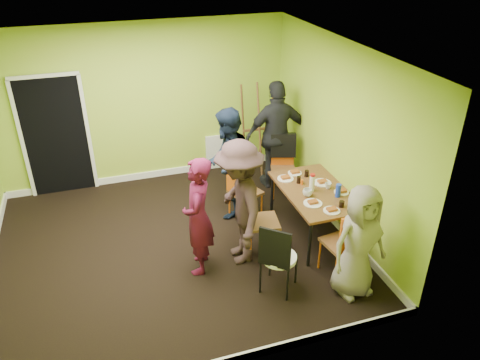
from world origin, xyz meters
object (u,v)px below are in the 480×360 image
object	(u,v)px
easel	(256,128)
person_back_end	(277,135)
chair_bentwood	(278,256)
orange_bottle	(302,182)
chair_left_far	(241,188)
person_left_near	(239,203)
thermos	(312,183)
person_left_far	(228,164)
blue_bottle	(338,191)
chair_left_near	(256,216)
dining_table	(315,193)
chair_back_end	(283,152)
chair_front_end	(345,240)
person_standing	(198,217)
person_front_end	(359,242)

from	to	relation	value
easel	person_back_end	bearing A→B (deg)	-77.73
chair_bentwood	orange_bottle	distance (m)	1.54
chair_left_far	person_left_near	distance (m)	1.00
thermos	person_left_far	bearing A→B (deg)	135.38
chair_left_far	blue_bottle	world-z (taller)	chair_left_far
person_left_near	chair_left_near	bearing A→B (deg)	104.67
easel	orange_bottle	xyz separation A→B (m)	(-0.01, -2.01, -0.07)
dining_table	thermos	bearing A→B (deg)	179.85
chair_bentwood	blue_bottle	world-z (taller)	chair_bentwood
person_left_far	thermos	bearing A→B (deg)	66.48
easel	thermos	bearing A→B (deg)	-88.89
thermos	person_back_end	xyz separation A→B (m)	(0.10, 1.59, 0.08)
chair_back_end	easel	bearing A→B (deg)	-60.90
person_left_near	person_left_far	bearing A→B (deg)	174.03
chair_left_near	person_back_end	bearing A→B (deg)	159.60
person_left_near	chair_front_end	bearing A→B (deg)	59.17
chair_left_near	person_left_near	bearing A→B (deg)	-69.27
person_left_far	orange_bottle	bearing A→B (deg)	72.18
chair_left_far	thermos	size ratio (longest dim) A/B	4.24
person_left_near	person_back_end	xyz separation A→B (m)	(1.26, 1.82, 0.06)
chair_back_end	person_left_far	distance (m)	1.20
thermos	blue_bottle	bearing A→B (deg)	-42.84
chair_left_far	blue_bottle	xyz separation A→B (m)	(1.13, -0.93, 0.27)
person_back_end	chair_left_far	bearing A→B (deg)	44.63
blue_bottle	chair_left_near	bearing A→B (deg)	175.76
dining_table	easel	xyz separation A→B (m)	(-0.11, 2.23, 0.16)
person_left_near	chair_left_far	bearing A→B (deg)	163.62
dining_table	orange_bottle	bearing A→B (deg)	118.32
thermos	person_standing	distance (m)	1.76
dining_table	thermos	distance (m)	0.19
dining_table	thermos	xyz separation A→B (m)	(-0.06, 0.00, 0.18)
thermos	blue_bottle	xyz separation A→B (m)	(0.28, -0.26, -0.02)
dining_table	person_left_near	world-z (taller)	person_left_near
chair_left_near	person_back_end	xyz separation A→B (m)	(1.01, 1.77, 0.34)
chair_front_end	person_left_near	bearing A→B (deg)	137.56
chair_left_far	person_left_far	xyz separation A→B (m)	(-0.13, 0.29, 0.30)
chair_left_near	person_front_end	bearing A→B (deg)	48.15
chair_left_near	person_standing	world-z (taller)	person_standing
person_left_far	person_left_near	distance (m)	1.20
chair_back_end	chair_front_end	world-z (taller)	chair_back_end
person_standing	chair_front_end	bearing A→B (deg)	84.51
chair_back_end	person_left_far	world-z (taller)	person_left_far
chair_bentwood	person_left_far	distance (m)	2.01
dining_table	chair_left_near	bearing A→B (deg)	-170.06
dining_table	chair_left_far	bearing A→B (deg)	143.50
chair_left_far	chair_front_end	world-z (taller)	chair_front_end
easel	person_back_end	size ratio (longest dim) A/B	0.91
chair_left_far	chair_bentwood	size ratio (longest dim) A/B	1.01
chair_left_near	thermos	world-z (taller)	chair_left_near
person_left_far	chair_back_end	bearing A→B (deg)	131.96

